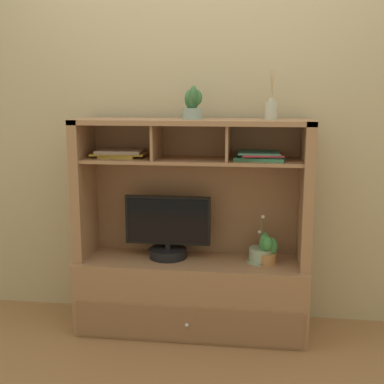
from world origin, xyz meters
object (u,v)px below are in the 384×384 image
Objects in this scene: diffuser_bottle at (271,110)px; potted_fern at (267,249)px; media_console at (192,267)px; tv_monitor at (168,232)px; magazine_stack_left at (261,156)px; magazine_stack_centre at (120,153)px; potted_succulent at (193,103)px; potted_orchid at (261,255)px.

potted_fern is at bearing 103.28° from diffuser_bottle.
media_console is 2.66× the size of tv_monitor.
potted_fern is at bearing -3.38° from tv_monitor.
magazine_stack_centre is (-0.85, 0.02, 0.00)m from magazine_stack_left.
tv_monitor is at bearing -175.09° from potted_succulent.
media_console is at bearing 178.47° from magazine_stack_left.
magazine_stack_centre is 1.18× the size of diffuser_bottle.
magazine_stack_left is at bearing 153.83° from diffuser_bottle.
media_console is at bearing 175.71° from potted_fern.
magazine_stack_left reaches higher than magazine_stack_centre.
potted_fern is 0.98m from potted_succulent.
potted_orchid is at bearing 140.13° from potted_fern.
potted_succulent reaches higher than magazine_stack_centre.
potted_fern is 0.61× the size of magazine_stack_left.
tv_monitor is 0.97m from diffuser_bottle.
potted_fern is at bearing -6.15° from potted_succulent.
media_console reaches higher than magazine_stack_left.
magazine_stack_centre is at bearing 178.15° from tv_monitor.
media_console is at bearing -0.64° from tv_monitor.
potted_succulent reaches higher than media_console.
potted_succulent is at bearing 87.91° from media_console.
potted_succulent reaches higher than magazine_stack_left.
media_console is 4.54× the size of magazine_stack_left.
magazine_stack_left is at bearing -169.70° from potted_orchid.
media_console reaches higher than magazine_stack_centre.
potted_fern is 1.07m from magazine_stack_centre.
potted_orchid is 0.89× the size of magazine_stack_centre.
potted_fern is 0.57× the size of magazine_stack_centre.
magazine_stack_left is (-0.05, 0.02, 0.56)m from potted_fern.
diffuser_bottle reaches higher than media_console.
magazine_stack_centre reaches higher than potted_orchid.
tv_monitor is 0.62m from potted_fern.
potted_succulent is (-0.46, 0.05, 0.86)m from potted_fern.
media_console is 0.27m from tv_monitor.
diffuser_bottle reaches higher than potted_orchid.
potted_orchid is 1.52× the size of potted_succulent.
magazine_stack_centre is 1.71× the size of potted_succulent.
media_console is 7.28× the size of potted_succulent.
diffuser_bottle is at bearing -3.04° from magazine_stack_centre.
potted_succulent is at bearing 173.85° from potted_fern.
potted_succulent is (0.00, 0.01, 1.01)m from media_console.
potted_orchid is at bearing 10.30° from magazine_stack_left.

